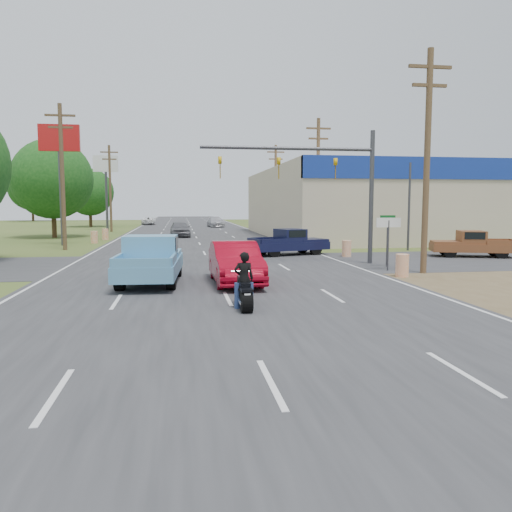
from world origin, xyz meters
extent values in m
plane|color=#384B1E|center=(0.00, 0.00, 0.00)|extent=(200.00, 200.00, 0.00)
cube|color=#2D2D30|center=(0.00, 40.00, 0.01)|extent=(15.00, 180.00, 0.02)
cube|color=#2D2D30|center=(0.00, 18.00, 0.01)|extent=(120.00, 10.00, 0.02)
cube|color=brown|center=(11.00, 10.00, 0.01)|extent=(8.00, 18.00, 0.01)
cube|color=#B7A88C|center=(32.00, 40.00, 3.30)|extent=(50.00, 28.00, 6.60)
cylinder|color=#4C3823|center=(9.50, 13.00, 5.00)|extent=(0.28, 0.28, 10.00)
cube|color=#4C3823|center=(9.50, 13.00, 9.20)|extent=(2.00, 0.14, 0.14)
cube|color=#4C3823|center=(9.50, 13.00, 8.40)|extent=(1.60, 0.14, 0.14)
cylinder|color=#4C3823|center=(9.50, 31.00, 5.00)|extent=(0.28, 0.28, 10.00)
cube|color=#4C3823|center=(9.50, 31.00, 9.20)|extent=(2.00, 0.14, 0.14)
cube|color=#4C3823|center=(9.50, 31.00, 8.40)|extent=(1.60, 0.14, 0.14)
cylinder|color=#4C3823|center=(9.50, 49.00, 5.00)|extent=(0.28, 0.28, 10.00)
cube|color=#4C3823|center=(9.50, 49.00, 9.20)|extent=(2.00, 0.14, 0.14)
cube|color=#4C3823|center=(9.50, 49.00, 8.40)|extent=(1.60, 0.14, 0.14)
cylinder|color=#4C3823|center=(-9.50, 28.00, 5.00)|extent=(0.28, 0.28, 10.00)
cube|color=#4C3823|center=(-9.50, 28.00, 9.20)|extent=(2.00, 0.14, 0.14)
cube|color=#4C3823|center=(-9.50, 28.00, 8.40)|extent=(1.60, 0.14, 0.14)
cylinder|color=#4C3823|center=(-9.50, 52.00, 5.00)|extent=(0.28, 0.28, 10.00)
cube|color=#4C3823|center=(-9.50, 52.00, 9.20)|extent=(2.00, 0.14, 0.14)
cube|color=#4C3823|center=(-9.50, 52.00, 8.40)|extent=(1.60, 0.14, 0.14)
cylinder|color=#422D19|center=(-13.50, 42.00, 1.62)|extent=(0.44, 0.44, 3.24)
sphere|color=#124113|center=(-13.50, 42.00, 5.58)|extent=(7.56, 7.56, 7.56)
cylinder|color=#422D19|center=(-14.20, 66.00, 1.44)|extent=(0.44, 0.44, 2.88)
sphere|color=#124113|center=(-14.20, 66.00, 4.96)|extent=(6.72, 6.72, 6.72)
cylinder|color=#422D19|center=(55.00, 70.00, 1.80)|extent=(0.44, 0.44, 3.60)
cylinder|color=#422D19|center=(30.00, 95.00, 1.71)|extent=(0.44, 0.44, 3.42)
sphere|color=#124113|center=(30.00, 95.00, 5.89)|extent=(7.98, 7.98, 7.98)
cylinder|color=#422D19|center=(-30.00, 95.00, 1.89)|extent=(0.44, 0.44, 3.78)
sphere|color=#124113|center=(-30.00, 95.00, 6.51)|extent=(8.82, 8.82, 8.82)
cylinder|color=orange|center=(8.00, 12.00, 0.50)|extent=(0.56, 0.56, 1.00)
cylinder|color=orange|center=(8.40, 20.50, 0.50)|extent=(0.56, 0.56, 1.00)
cylinder|color=orange|center=(-8.50, 34.00, 0.50)|extent=(0.56, 0.56, 1.00)
cylinder|color=orange|center=(-8.20, 38.00, 0.50)|extent=(0.56, 0.56, 1.00)
cylinder|color=#3F3F44|center=(-10.50, 32.00, 4.50)|extent=(0.30, 0.30, 9.00)
cube|color=#B21414|center=(-10.50, 32.00, 8.20)|extent=(3.00, 0.35, 2.00)
cylinder|color=#3F3F44|center=(-10.50, 56.00, 4.50)|extent=(0.30, 0.30, 9.00)
cube|color=white|center=(-10.50, 56.00, 8.20)|extent=(3.00, 0.35, 2.00)
cylinder|color=#3F3F44|center=(8.20, 14.00, 1.20)|extent=(0.08, 0.08, 2.40)
cube|color=white|center=(8.20, 14.00, 2.30)|extent=(1.20, 0.05, 0.45)
cylinder|color=#3F3F44|center=(8.80, 15.50, 1.20)|extent=(0.08, 0.08, 2.40)
cube|color=#0C591E|center=(8.80, 15.50, 2.50)|extent=(0.80, 0.04, 0.22)
cylinder|color=#3F3F44|center=(8.50, 17.00, 3.50)|extent=(0.24, 0.24, 7.00)
cylinder|color=#3F3F44|center=(4.00, 17.00, 6.00)|extent=(9.00, 0.18, 0.18)
imported|color=gold|center=(6.50, 17.00, 5.55)|extent=(0.18, 0.40, 1.10)
imported|color=gold|center=(3.50, 17.00, 5.55)|extent=(0.18, 0.40, 1.10)
imported|color=gold|center=(0.50, 17.00, 5.55)|extent=(0.18, 0.40, 1.10)
imported|color=maroon|center=(0.62, 11.27, 0.83)|extent=(1.88, 5.06, 1.65)
cylinder|color=black|center=(0.34, 5.79, 0.33)|extent=(0.32, 0.66, 0.66)
cylinder|color=black|center=(0.34, 7.24, 0.33)|extent=(0.12, 0.66, 0.66)
cube|color=black|center=(0.34, 6.54, 0.62)|extent=(0.22, 1.20, 0.30)
cube|color=black|center=(0.34, 6.79, 0.82)|extent=(0.26, 0.55, 0.22)
cube|color=black|center=(0.34, 6.24, 0.78)|extent=(0.30, 0.55, 0.10)
cylinder|color=white|center=(0.34, 7.09, 1.05)|extent=(0.65, 0.05, 0.05)
cube|color=white|center=(0.34, 5.57, 0.55)|extent=(0.18, 0.02, 0.12)
imported|color=black|center=(0.34, 6.39, 0.82)|extent=(0.60, 0.39, 1.63)
cylinder|color=black|center=(-3.52, 13.69, 0.44)|extent=(0.39, 0.90, 0.88)
cylinder|color=black|center=(-1.67, 13.57, 0.44)|extent=(0.39, 0.90, 0.88)
cylinder|color=black|center=(-3.74, 10.25, 0.44)|extent=(0.39, 0.90, 0.88)
cylinder|color=black|center=(-1.89, 10.13, 0.44)|extent=(0.39, 0.90, 0.88)
cube|color=#5D9FC9|center=(-2.71, 11.91, 0.68)|extent=(2.56, 5.87, 0.57)
cube|color=#5D9FC9|center=(-2.60, 13.63, 1.05)|extent=(2.23, 2.31, 0.20)
cube|color=#5D9FC9|center=(-2.70, 12.03, 1.44)|extent=(2.14, 1.85, 0.94)
cube|color=black|center=(-2.70, 12.03, 1.60)|extent=(2.16, 1.50, 0.50)
cube|color=#5D9FC9|center=(-2.88, 9.10, 1.13)|extent=(2.03, 0.21, 0.33)
cylinder|color=black|center=(6.34, 23.29, 0.38)|extent=(0.81, 0.50, 0.76)
cylinder|color=black|center=(6.83, 21.77, 0.38)|extent=(0.81, 0.50, 0.76)
cylinder|color=black|center=(3.51, 22.39, 0.38)|extent=(0.81, 0.50, 0.76)
cylinder|color=black|center=(4.00, 20.87, 0.38)|extent=(0.81, 0.50, 0.76)
cube|color=#111333|center=(5.17, 22.08, 0.59)|extent=(5.29, 3.31, 0.49)
cube|color=#111333|center=(6.58, 22.53, 0.90)|extent=(2.34, 2.29, 0.17)
cube|color=#111333|center=(5.26, 22.11, 1.24)|extent=(1.94, 2.12, 0.81)
cube|color=black|center=(5.26, 22.11, 1.38)|extent=(1.67, 2.06, 0.43)
cube|color=#111333|center=(2.86, 21.34, 0.97)|extent=(0.60, 1.69, 0.29)
cylinder|color=black|center=(14.27, 19.01, 0.37)|extent=(0.78, 0.49, 0.73)
cylinder|color=black|center=(14.76, 20.48, 0.37)|extent=(0.78, 0.49, 0.73)
cylinder|color=black|center=(17.00, 18.12, 0.37)|extent=(0.78, 0.49, 0.73)
cylinder|color=black|center=(17.48, 19.58, 0.37)|extent=(0.78, 0.49, 0.73)
cube|color=brown|center=(15.88, 19.30, 0.57)|extent=(5.11, 3.24, 0.48)
cube|color=brown|center=(14.51, 19.74, 0.87)|extent=(2.27, 2.22, 0.17)
cube|color=brown|center=(15.78, 19.33, 1.19)|extent=(1.89, 2.05, 0.78)
cube|color=black|center=(15.78, 19.33, 1.33)|extent=(1.63, 2.00, 0.41)
imported|color=slate|center=(-1.54, 41.22, 0.78)|extent=(2.09, 4.69, 1.57)
imported|color=#BAB9BE|center=(3.49, 63.01, 0.73)|extent=(2.49, 5.19, 1.46)
imported|color=white|center=(-6.50, 72.84, 0.63)|extent=(2.17, 4.55, 1.25)
camera|label=1|loc=(-1.53, -8.31, 3.12)|focal=35.00mm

